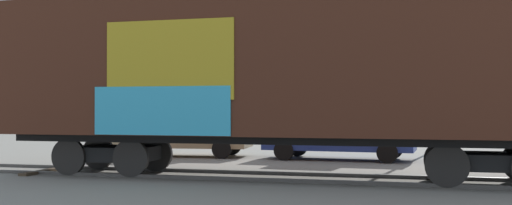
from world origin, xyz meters
TOP-DOWN VIEW (x-y plane):
  - ground_plane at (0.00, 0.00)m, footprint 260.00×260.00m
  - track at (0.60, 0.06)m, footprint 59.95×6.30m
  - freight_car at (1.32, -0.00)m, footprint 14.07×4.07m
  - flagpole at (5.69, 8.79)m, footprint 0.90×1.25m
  - hillside at (0.01, 70.04)m, footprint 156.00×34.47m
  - parked_car_tan at (-3.16, 5.95)m, footprint 4.79×1.95m
  - parked_car_blue at (2.30, 5.55)m, footprint 5.00×2.48m

SIDE VIEW (x-z plane):
  - ground_plane at x=0.00m, z-range 0.00..0.00m
  - track at x=0.60m, z-range 0.00..0.08m
  - parked_car_blue at x=2.30m, z-range 0.00..1.64m
  - parked_car_tan at x=-3.16m, z-range 0.02..1.71m
  - freight_car at x=1.32m, z-range 0.32..4.86m
  - flagpole at x=5.69m, z-range 1.05..8.73m
  - hillside at x=0.01m, z-range -2.14..15.91m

